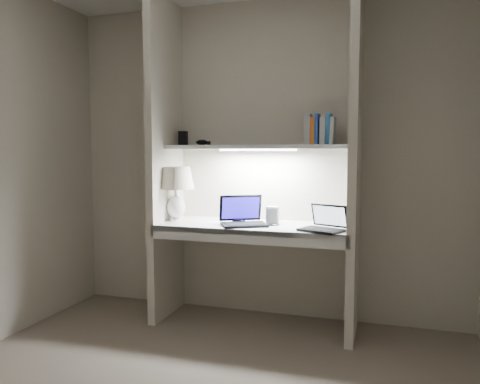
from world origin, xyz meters
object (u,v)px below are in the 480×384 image
at_px(laptop_main, 243,218).
at_px(laptop_netbook, 324,225).
at_px(speaker, 273,215).
at_px(book_row, 320,130).
at_px(table_lamp, 176,184).

height_order(laptop_main, laptop_netbook, laptop_main).
distance_m(laptop_main, speaker, 0.24).
bearing_deg(book_row, speaker, -172.95).
bearing_deg(laptop_main, speaker, 6.79).
relative_size(table_lamp, laptop_main, 1.03).
height_order(speaker, book_row, book_row).
bearing_deg(laptop_main, book_row, -10.01).
bearing_deg(table_lamp, book_row, 6.56).
relative_size(table_lamp, laptop_netbook, 1.23).
height_order(table_lamp, laptop_netbook, table_lamp).
bearing_deg(laptop_main, laptop_netbook, -36.26).
bearing_deg(laptop_netbook, laptop_main, -164.99).
bearing_deg(table_lamp, laptop_netbook, -6.56).
height_order(table_lamp, book_row, book_row).
bearing_deg(laptop_main, table_lamp, 145.97).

